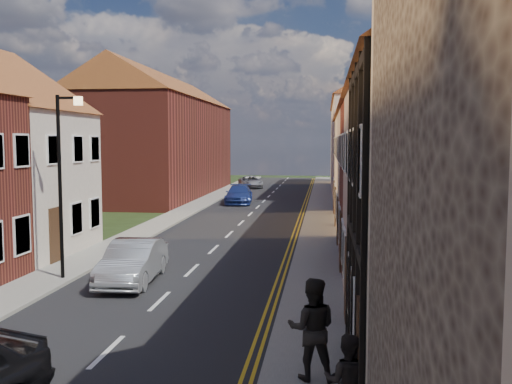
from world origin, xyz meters
TOP-DOWN VIEW (x-y plane):
  - road at (0.00, 30.00)m, footprint 7.00×90.00m
  - pavement_left at (-4.40, 30.00)m, footprint 1.80×90.00m
  - pavement_right at (4.40, 30.00)m, footprint 1.80×90.00m
  - cottage_r_white_near at (9.30, 18.10)m, footprint 8.30×6.00m
  - cottage_r_cream_mid at (9.30, 23.50)m, footprint 8.30×5.20m
  - cottage_r_pink at (9.30, 28.90)m, footprint 8.30×6.00m
  - cottage_r_white_far at (9.30, 34.30)m, footprint 8.30×5.20m
  - cottage_r_cream_far at (9.30, 39.70)m, footprint 8.30×6.00m
  - block_right_far at (9.30, 55.00)m, footprint 8.30×24.20m
  - block_left_far at (-9.30, 50.00)m, footprint 8.30×24.20m
  - lamppost at (-3.81, 20.00)m, footprint 0.88×0.15m
  - car_mid at (-1.50, 20.08)m, footprint 1.73×4.29m
  - car_far at (-1.69, 44.22)m, footprint 2.30×4.83m
  - car_distant at (-2.70, 58.63)m, footprint 3.17×4.70m
  - pedestrian_right at (4.51, 12.87)m, footprint 0.96×0.75m
  - pedestrian_right_b at (5.10, 11.03)m, footprint 0.81×0.67m

SIDE VIEW (x-z plane):
  - road at x=0.00m, z-range 0.00..0.02m
  - pavement_left at x=-4.40m, z-range 0.00..0.12m
  - pavement_right at x=4.40m, z-range 0.00..0.12m
  - car_distant at x=-2.70m, z-range 0.00..1.20m
  - car_far at x=-1.69m, z-range 0.00..1.36m
  - car_mid at x=-1.50m, z-range 0.00..1.38m
  - pedestrian_right_b at x=5.10m, z-range 0.12..1.65m
  - pedestrian_right at x=4.51m, z-range 0.12..2.07m
  - lamppost at x=-3.81m, z-range 0.54..6.54m
  - cottage_r_white_near at x=9.30m, z-range -0.03..8.97m
  - cottage_r_pink at x=9.30m, z-range -0.03..8.97m
  - cottage_r_cream_far at x=9.30m, z-range -0.03..8.97m
  - cottage_r_cream_mid at x=9.30m, z-range -0.02..8.98m
  - cottage_r_white_far at x=9.30m, z-range -0.02..8.98m
  - block_right_far at x=9.30m, z-range 0.04..10.54m
  - block_left_far at x=-9.30m, z-range 0.04..10.54m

